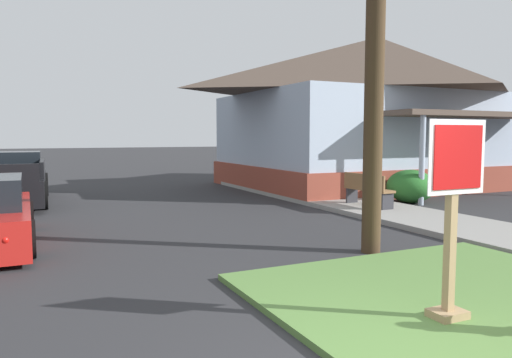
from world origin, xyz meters
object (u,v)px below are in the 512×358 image
Objects in this scene: street_bench at (367,188)px; stop_sign at (452,223)px; pickup_truck_black at (10,182)px; manhole_cover at (319,288)px.

stop_sign is at bearing -122.16° from street_bench.
pickup_truck_black is at bearing 109.70° from stop_sign.
stop_sign is 12.89m from pickup_truck_black.
stop_sign is 7.79m from street_bench.
street_bench reaches higher than manhole_cover.
pickup_truck_black reaches higher than manhole_cover.
manhole_cover is 6.88m from street_bench.
street_bench is (8.48, -5.55, -0.03)m from pickup_truck_black.
manhole_cover is at bearing -70.25° from pickup_truck_black.
pickup_truck_black is at bearing 146.83° from street_bench.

